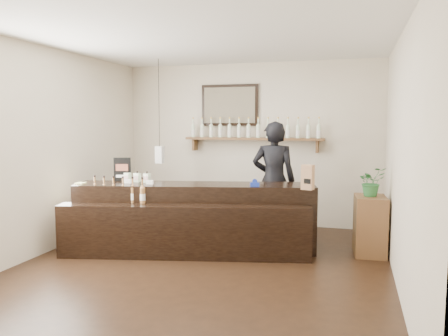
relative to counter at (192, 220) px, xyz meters
name	(u,v)px	position (x,y,z in m)	size (l,w,h in m)	color
ground	(202,266)	(0.36, -0.58, -0.44)	(5.00, 5.00, 0.00)	black
room_shell	(202,129)	(0.36, -0.58, 1.27)	(5.00, 5.00, 5.00)	beige
back_wall_decor	(240,124)	(0.22, 1.80, 1.32)	(2.66, 0.96, 1.69)	brown
counter	(192,220)	(0.00, 0.00, 0.00)	(3.36, 1.62, 1.08)	black
promo_sign	(122,169)	(-1.11, 0.09, 0.66)	(0.24, 0.09, 0.34)	black
paper_bag	(308,177)	(1.57, 0.05, 0.65)	(0.17, 0.14, 0.32)	#A1734D
tape_dispenser	(255,184)	(0.86, 0.11, 0.53)	(0.13, 0.08, 0.10)	#162DA0
side_cabinet	(370,225)	(2.36, 0.55, -0.04)	(0.44, 0.58, 0.80)	brown
potted_plant	(371,182)	(2.36, 0.55, 0.56)	(0.35, 0.31, 0.39)	#2B6D33
shopkeeper	(274,173)	(0.97, 0.97, 0.58)	(0.74, 0.49, 2.03)	black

